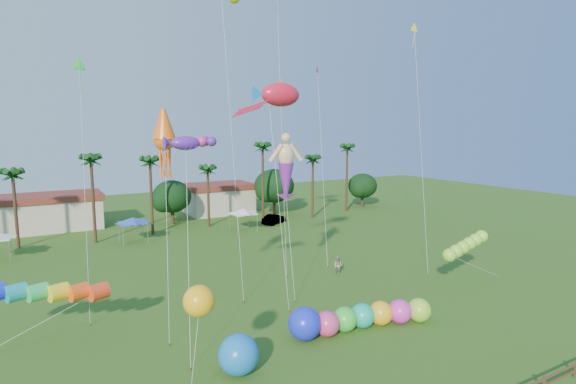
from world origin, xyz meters
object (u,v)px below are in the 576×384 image
caterpillar_inflatable (356,317)px  spectator_b (338,266)px  car_b (274,219)px  blue_ball (238,355)px

caterpillar_inflatable → spectator_b: bearing=70.2°
car_b → caterpillar_inflatable: 35.14m
car_b → caterpillar_inflatable: size_ratio=0.41×
spectator_b → blue_ball: blue_ball is taller
caterpillar_inflatable → car_b: bearing=81.5°
spectator_b → blue_ball: 18.77m
car_b → caterpillar_inflatable: bearing=131.2°
spectator_b → caterpillar_inflatable: 11.74m
car_b → blue_ball: size_ratio=1.89×
car_b → blue_ball: 40.00m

